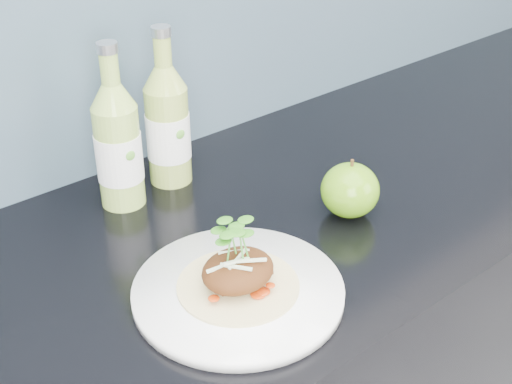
% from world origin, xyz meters
% --- Properties ---
extents(dinner_plate, '(0.34, 0.34, 0.02)m').
position_xyz_m(dinner_plate, '(-0.10, 1.57, 0.91)').
color(dinner_plate, white).
rests_on(dinner_plate, kitchen_counter).
extents(pork_taco, '(0.16, 0.16, 0.10)m').
position_xyz_m(pork_taco, '(-0.10, 1.57, 0.94)').
color(pork_taco, tan).
rests_on(pork_taco, dinner_plate).
extents(green_apple, '(0.12, 0.12, 0.09)m').
position_xyz_m(green_apple, '(0.15, 1.62, 0.94)').
color(green_apple, '#3C840E').
rests_on(green_apple, kitchen_counter).
extents(cider_bottle_left, '(0.08, 0.08, 0.26)m').
position_xyz_m(cider_bottle_left, '(-0.09, 1.87, 1.00)').
color(cider_bottle_left, '#94B74C').
rests_on(cider_bottle_left, kitchen_counter).
extents(cider_bottle_right, '(0.09, 0.09, 0.26)m').
position_xyz_m(cider_bottle_right, '(0.00, 1.88, 1.00)').
color(cider_bottle_right, '#94AC47').
rests_on(cider_bottle_right, kitchen_counter).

